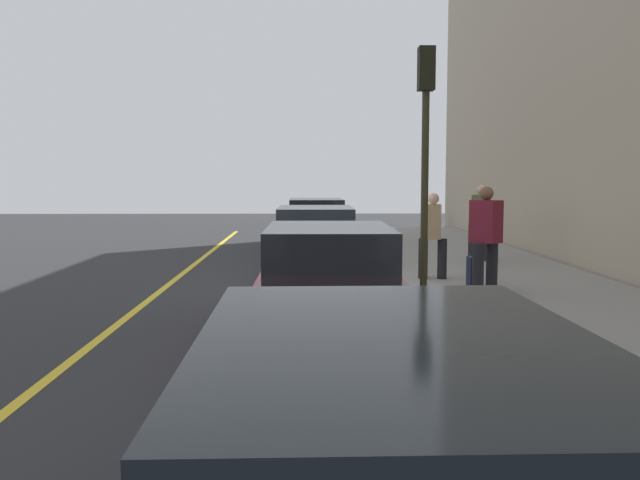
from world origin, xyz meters
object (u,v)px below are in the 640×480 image
object	(u,v)px
pedestrian_tan_coat	(433,233)
parked_car_maroon	(316,223)
parked_car_white	(315,241)
pedestrian_olive_coat	(481,220)
rolling_suitcase	(474,272)
traffic_light_pole	(425,129)
pedestrian_burgundy_coat	(486,236)
parked_car_red	(329,282)

from	to	relation	value
pedestrian_tan_coat	parked_car_maroon	bearing A→B (deg)	15.99
parked_car_white	parked_car_maroon	xyz separation A→B (m)	(6.00, -0.10, 0.00)
parked_car_white	pedestrian_olive_coat	size ratio (longest dim) A/B	2.56
parked_car_maroon	rolling_suitcase	size ratio (longest dim) A/B	5.17
parked_car_white	pedestrian_tan_coat	size ratio (longest dim) A/B	2.77
pedestrian_olive_coat	rolling_suitcase	bearing A→B (deg)	164.24
parked_car_white	pedestrian_tan_coat	world-z (taller)	pedestrian_tan_coat
pedestrian_tan_coat	traffic_light_pole	xyz separation A→B (m)	(-2.19, 0.56, 1.89)
parked_car_maroon	traffic_light_pole	world-z (taller)	traffic_light_pole
pedestrian_tan_coat	pedestrian_burgundy_coat	size ratio (longest dim) A/B	0.92
parked_car_maroon	pedestrian_burgundy_coat	distance (m)	9.69
pedestrian_tan_coat	traffic_light_pole	bearing A→B (deg)	165.61
parked_car_maroon	pedestrian_tan_coat	bearing A→B (deg)	-164.01
parked_car_white	pedestrian_tan_coat	bearing A→B (deg)	-126.05
parked_car_white	rolling_suitcase	world-z (taller)	parked_car_white
pedestrian_burgundy_coat	parked_car_red	bearing A→B (deg)	134.59
parked_car_white	pedestrian_burgundy_coat	bearing A→B (deg)	-138.18
rolling_suitcase	pedestrian_tan_coat	bearing A→B (deg)	24.52
parked_car_red	pedestrian_burgundy_coat	bearing A→B (deg)	-45.41
pedestrian_olive_coat	pedestrian_tan_coat	bearing A→B (deg)	150.26
pedestrian_olive_coat	pedestrian_burgundy_coat	xyz separation A→B (m)	(-4.62, 1.10, 0.01)
traffic_light_pole	parked_car_red	bearing A→B (deg)	143.09
parked_car_maroon	traffic_light_pole	bearing A→B (deg)	-170.59
pedestrian_burgundy_coat	rolling_suitcase	size ratio (longest dim) A/B	1.99
pedestrian_tan_coat	traffic_light_pole	size ratio (longest dim) A/B	0.41
parked_car_red	pedestrian_olive_coat	distance (m)	8.41
parked_car_red	parked_car_maroon	xyz separation A→B (m)	(12.06, -0.02, 0.00)
pedestrian_olive_coat	rolling_suitcase	xyz separation A→B (m)	(-4.21, 1.19, -0.69)
parked_car_red	pedestrian_burgundy_coat	xyz separation A→B (m)	(2.80, -2.84, 0.38)
parked_car_red	pedestrian_tan_coat	world-z (taller)	pedestrian_tan_coat
parked_car_red	parked_car_maroon	bearing A→B (deg)	-0.10
parked_car_red	parked_car_white	world-z (taller)	same
pedestrian_burgundy_coat	rolling_suitcase	xyz separation A→B (m)	(0.41, 0.09, -0.70)
pedestrian_olive_coat	pedestrian_burgundy_coat	size ratio (longest dim) A/B	0.99
pedestrian_olive_coat	parked_car_red	bearing A→B (deg)	152.00
parked_car_maroon	traffic_light_pole	xyz separation A→B (m)	(-9.86, -1.63, 2.18)
pedestrian_olive_coat	rolling_suitcase	world-z (taller)	pedestrian_olive_coat
parked_car_red	rolling_suitcase	distance (m)	4.24
parked_car_maroon	pedestrian_tan_coat	world-z (taller)	pedestrian_tan_coat
parked_car_red	pedestrian_olive_coat	bearing A→B (deg)	-28.00
rolling_suitcase	parked_car_red	bearing A→B (deg)	139.34
parked_car_maroon	pedestrian_tan_coat	size ratio (longest dim) A/B	2.83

